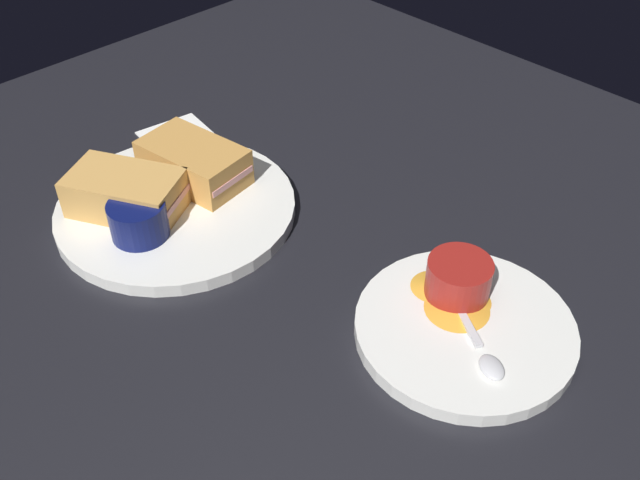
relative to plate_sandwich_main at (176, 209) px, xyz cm
name	(u,v)px	position (x,y,z in cm)	size (l,w,h in cm)	color
ground_plane	(288,220)	(8.91, 10.15, -2.30)	(110.00, 110.00, 3.00)	black
plate_sandwich_main	(176,209)	(0.00, 0.00, 0.00)	(28.81, 28.81, 1.60)	white
sandwich_half_near	(194,163)	(-2.45, 4.90, 3.20)	(14.15, 9.45, 4.80)	#C68C42
sandwich_half_far	(126,193)	(-3.02, -4.57, 3.20)	(15.05, 12.90, 4.80)	tan
ramekin_dark_sauce	(138,218)	(1.96, -6.18, 3.11)	(6.58, 6.58, 4.33)	#0C144C
spoon_by_dark_ramekin	(158,204)	(-1.00, -1.72, 1.16)	(6.69, 9.04, 0.80)	silver
plate_chips_companion	(465,329)	(36.42, 9.13, 0.00)	(22.24, 22.24, 1.60)	white
ramekin_light_gravy	(459,277)	(33.08, 11.91, 3.04)	(6.75, 6.75, 4.17)	maroon
spoon_by_gravy_ramekin	(486,357)	(40.53, 6.71, 1.16)	(9.25, 6.29, 0.80)	silver
plantain_chip_scatter	(455,300)	(33.77, 10.78, 1.10)	(10.84, 8.34, 0.60)	orange
paper_napkin_folded	(179,140)	(-12.99, 9.75, -0.60)	(11.00, 9.00, 0.40)	white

